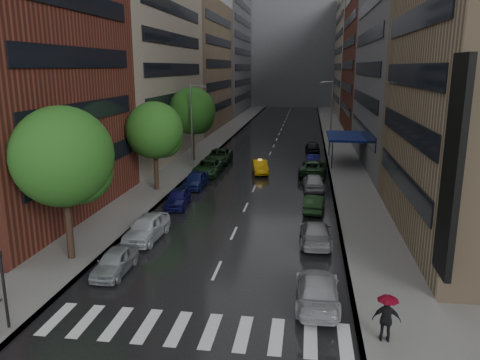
{
  "coord_description": "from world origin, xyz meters",
  "views": [
    {
      "loc": [
        4.69,
        -19.38,
        10.92
      ],
      "look_at": [
        0.0,
        12.87,
        3.0
      ],
      "focal_mm": 35.0,
      "sensor_mm": 36.0,
      "label": 1
    }
  ],
  "objects": [
    {
      "name": "buildings_right",
      "position": [
        15.0,
        56.7,
        15.03
      ],
      "size": [
        8.05,
        109.1,
        36.0
      ],
      "color": "#937A5B",
      "rests_on": "ground"
    },
    {
      "name": "sidewalk_left",
      "position": [
        -9.0,
        50.0,
        0.07
      ],
      "size": [
        4.0,
        140.0,
        0.15
      ],
      "primitive_type": "cube",
      "color": "gray",
      "rests_on": "ground"
    },
    {
      "name": "road",
      "position": [
        0.0,
        50.0,
        0.01
      ],
      "size": [
        14.0,
        140.0,
        0.01
      ],
      "primitive_type": "cube",
      "color": "black",
      "rests_on": "ground"
    },
    {
      "name": "buildings_left",
      "position": [
        -15.0,
        58.79,
        15.99
      ],
      "size": [
        8.0,
        108.0,
        38.0
      ],
      "color": "maroon",
      "rests_on": "ground"
    },
    {
      "name": "traffic_light",
      "position": [
        -7.6,
        -3.16,
        2.23
      ],
      "size": [
        0.18,
        0.15,
        3.45
      ],
      "color": "black",
      "rests_on": "sidewalk_left"
    },
    {
      "name": "street_lamp_right",
      "position": [
        7.72,
        45.0,
        4.89
      ],
      "size": [
        1.74,
        0.22,
        9.0
      ],
      "color": "gray",
      "rests_on": "sidewalk_right"
    },
    {
      "name": "awning",
      "position": [
        8.98,
        35.0,
        3.13
      ],
      "size": [
        4.0,
        8.0,
        3.12
      ],
      "color": "navy",
      "rests_on": "sidewalk_right"
    },
    {
      "name": "ground",
      "position": [
        0.0,
        0.0,
        0.0
      ],
      "size": [
        220.0,
        220.0,
        0.0
      ],
      "primitive_type": "plane",
      "color": "gray",
      "rests_on": "ground"
    },
    {
      "name": "parked_cars_left",
      "position": [
        -5.4,
        21.43,
        0.76
      ],
      "size": [
        2.79,
        35.1,
        1.61
      ],
      "color": "gray",
      "rests_on": "ground"
    },
    {
      "name": "tree_far",
      "position": [
        -8.6,
        33.5,
        5.93
      ],
      "size": [
        5.44,
        5.44,
        8.67
      ],
      "color": "#382619",
      "rests_on": "ground"
    },
    {
      "name": "crosswalk",
      "position": [
        0.2,
        -2.0,
        0.01
      ],
      "size": [
        13.15,
        2.8,
        0.01
      ],
      "color": "silver",
      "rests_on": "ground"
    },
    {
      "name": "taxi",
      "position": [
        -0.14,
        28.36,
        0.69
      ],
      "size": [
        2.3,
        4.41,
        1.38
      ],
      "primitive_type": "imported",
      "rotation": [
        0.0,
        0.0,
        0.21
      ],
      "color": "#FFB50D",
      "rests_on": "ground"
    },
    {
      "name": "ped_red_umbrella",
      "position": [
        8.07,
        -1.9,
        1.33
      ],
      "size": [
        1.14,
        0.82,
        2.01
      ],
      "color": "black",
      "rests_on": "sidewalk_right"
    },
    {
      "name": "parked_cars_right",
      "position": [
        5.4,
        21.3,
        0.74
      ],
      "size": [
        3.13,
        45.25,
        1.57
      ],
      "color": "#A8A9AD",
      "rests_on": "ground"
    },
    {
      "name": "tree_mid",
      "position": [
        -8.6,
        19.92,
        5.48
      ],
      "size": [
        5.02,
        5.02,
        8.01
      ],
      "color": "#382619",
      "rests_on": "ground"
    },
    {
      "name": "tree_near",
      "position": [
        -8.6,
        4.21,
        6.1
      ],
      "size": [
        5.59,
        5.59,
        8.91
      ],
      "color": "#382619",
      "rests_on": "ground"
    },
    {
      "name": "sidewalk_right",
      "position": [
        9.0,
        50.0,
        0.07
      ],
      "size": [
        4.0,
        140.0,
        0.15
      ],
      "primitive_type": "cube",
      "color": "gray",
      "rests_on": "ground"
    },
    {
      "name": "street_lamp_left",
      "position": [
        -7.72,
        30.0,
        4.89
      ],
      "size": [
        1.74,
        0.22,
        9.0
      ],
      "color": "gray",
      "rests_on": "sidewalk_left"
    },
    {
      "name": "building_far",
      "position": [
        0.0,
        118.0,
        16.0
      ],
      "size": [
        40.0,
        14.0,
        32.0
      ],
      "primitive_type": "cube",
      "color": "slate",
      "rests_on": "ground"
    }
  ]
}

